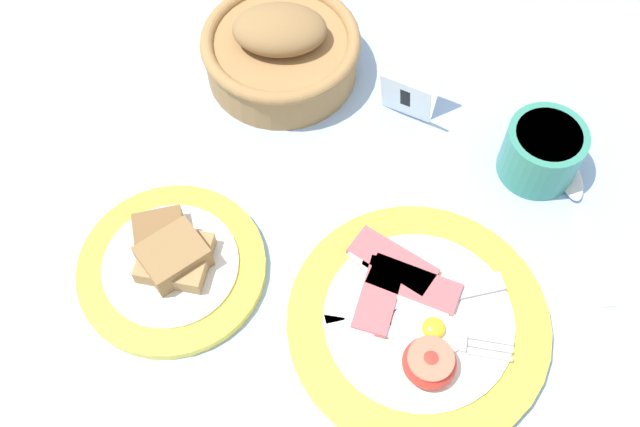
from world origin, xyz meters
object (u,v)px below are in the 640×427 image
Objects in this scene: number_card at (410,91)px; teaspoon_by_saucer at (575,195)px; sugar_cup at (542,151)px; breakfast_plate at (417,321)px; bread_basket at (281,50)px; bread_plate at (172,263)px.

number_card is 0.22m from teaspoon_by_saucer.
number_card is at bearing 167.91° from sugar_cup.
bread_basket is at bearing 131.18° from breakfast_plate.
bread_basket reaches higher than bread_plate.
breakfast_plate reaches higher than teaspoon_by_saucer.
number_card is at bearing 56.65° from bread_plate.
bread_plate is 0.44m from teaspoon_by_saucer.
bread_basket is 0.38m from teaspoon_by_saucer.
teaspoon_by_saucer is at bearing -7.25° from number_card.
sugar_cup is (0.08, 0.22, 0.02)m from breakfast_plate.
breakfast_plate is 1.40× the size of bread_basket.
bread_plate is 0.33m from number_card.
number_card is at bearing 106.58° from breakfast_plate.
bread_plate is (-0.26, -0.02, 0.00)m from breakfast_plate.
sugar_cup is at bearing -8.51° from bread_basket.
sugar_cup is 0.32m from bread_basket.
bread_plate is 2.26× the size of sugar_cup.
bread_basket is 1.02× the size of teaspoon_by_saucer.
number_card is (0.16, -0.01, -0.00)m from bread_basket.
sugar_cup is (0.34, 0.24, 0.02)m from bread_plate.
bread_basket is (-0.32, 0.05, 0.00)m from sugar_cup.
teaspoon_by_saucer is at bearing 56.88° from breakfast_plate.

